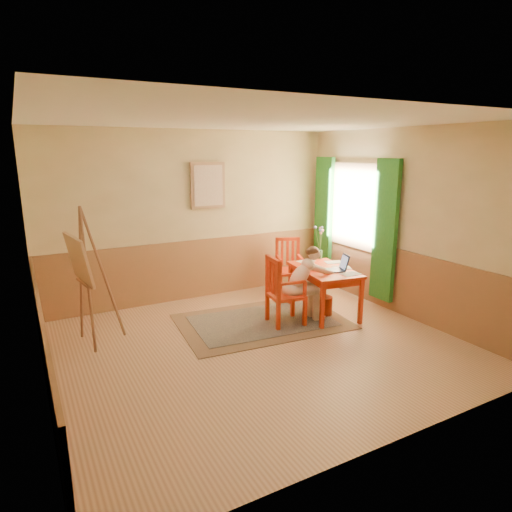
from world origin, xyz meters
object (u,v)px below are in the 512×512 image
table (324,274)px  chair_back (289,266)px  chair_left (283,291)px  easel (82,265)px  laptop (336,268)px  figure (304,281)px

table → chair_back: bearing=85.9°
chair_left → easel: 2.71m
laptop → easel: (-3.42, 0.75, 0.30)m
table → chair_left: (-0.79, -0.08, -0.13)m
chair_left → table: bearing=5.7°
table → figure: figure is taller
chair_back → chair_left: bearing=-126.2°
figure → easel: (-2.92, 0.67, 0.45)m
easel → laptop: bearing=-12.3°
laptop → chair_back: bearing=89.5°
chair_back → laptop: chair_back is taller
chair_left → easel: easel is taller
table → laptop: size_ratio=2.85×
chair_left → laptop: bearing=-7.1°
figure → laptop: figure is taller
table → chair_back: size_ratio=1.33×
chair_left → chair_back: bearing=53.8°
table → chair_back: chair_back is taller
figure → chair_back: bearing=66.8°
table → chair_left: size_ratio=1.29×
figure → easel: 3.03m
chair_back → laptop: 1.32m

